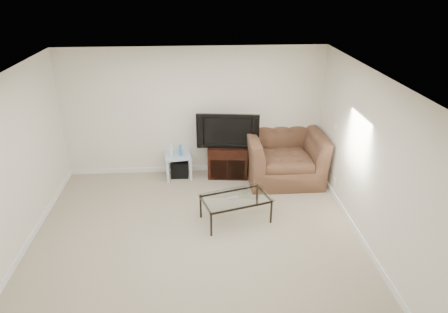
{
  "coord_description": "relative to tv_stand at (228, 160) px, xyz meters",
  "views": [
    {
      "loc": [
        0.08,
        -4.83,
        3.72
      ],
      "look_at": [
        0.5,
        1.2,
        0.9
      ],
      "focal_mm": 32.0,
      "sensor_mm": 36.0,
      "label": 1
    }
  ],
  "objects": [
    {
      "name": "floor",
      "position": [
        -0.65,
        -2.28,
        -0.32
      ],
      "size": [
        5.0,
        5.0,
        0.0
      ],
      "primitive_type": "plane",
      "color": "tan",
      "rests_on": "ground"
    },
    {
      "name": "game_case",
      "position": [
        -0.93,
        -0.01,
        0.25
      ],
      "size": [
        0.05,
        0.14,
        0.19
      ],
      "primitive_type": "cube",
      "rotation": [
        0.0,
        0.0,
        -0.03
      ],
      "color": "#337FCC",
      "rests_on": "side_table"
    },
    {
      "name": "game_console",
      "position": [
        -1.1,
        -0.03,
        0.26
      ],
      "size": [
        0.06,
        0.16,
        0.22
      ],
      "primitive_type": "cube",
      "rotation": [
        0.0,
        0.0,
        0.06
      ],
      "color": "white",
      "rests_on": "side_table"
    },
    {
      "name": "plate_right_outlet",
      "position": [
        1.84,
        -0.98,
        -0.02
      ],
      "size": [
        0.02,
        0.08,
        0.12
      ],
      "primitive_type": "cube",
      "color": "white",
      "rests_on": "wall_right"
    },
    {
      "name": "side_table",
      "position": [
        -0.99,
        0.0,
        -0.08
      ],
      "size": [
        0.55,
        0.55,
        0.47
      ],
      "primitive_type": null,
      "rotation": [
        0.0,
        0.0,
        0.13
      ],
      "color": "silver",
      "rests_on": "floor"
    },
    {
      "name": "wall_left",
      "position": [
        -3.15,
        -2.28,
        0.93
      ],
      "size": [
        0.02,
        5.0,
        2.5
      ],
      "primitive_type": "cube",
      "color": "silver",
      "rests_on": "ground"
    },
    {
      "name": "coffee_table",
      "position": [
        -0.0,
        -1.63,
        -0.11
      ],
      "size": [
        1.22,
        0.9,
        0.43
      ],
      "primitive_type": null,
      "rotation": [
        0.0,
        0.0,
        0.28
      ],
      "color": "black",
      "rests_on": "floor"
    },
    {
      "name": "wall_back",
      "position": [
        -0.65,
        0.22,
        0.93
      ],
      "size": [
        5.0,
        0.02,
        2.5
      ],
      "primitive_type": "cube",
      "color": "silver",
      "rests_on": "ground"
    },
    {
      "name": "plate_back",
      "position": [
        -2.05,
        0.21,
        0.93
      ],
      "size": [
        0.12,
        0.02,
        0.12
      ],
      "primitive_type": "cube",
      "color": "white",
      "rests_on": "wall_back"
    },
    {
      "name": "dvd_player",
      "position": [
        -0.0,
        -0.04,
        0.21
      ],
      "size": [
        0.41,
        0.31,
        0.05
      ],
      "primitive_type": "cube",
      "rotation": [
        0.0,
        0.0,
        -0.1
      ],
      "color": "black",
      "rests_on": "tv_stand"
    },
    {
      "name": "remote",
      "position": [
        -0.05,
        -1.66,
        0.12
      ],
      "size": [
        0.18,
        0.08,
        0.02
      ],
      "primitive_type": "cube",
      "rotation": [
        0.0,
        0.0,
        0.23
      ],
      "color": "#B2B2B7",
      "rests_on": "coffee_table"
    },
    {
      "name": "ceiling",
      "position": [
        -0.65,
        -2.28,
        2.18
      ],
      "size": [
        5.0,
        5.0,
        0.0
      ],
      "primitive_type": "plane",
      "color": "white",
      "rests_on": "ground"
    },
    {
      "name": "subwoofer",
      "position": [
        -0.96,
        0.02,
        -0.15
      ],
      "size": [
        0.34,
        0.34,
        0.33
      ],
      "primitive_type": "cube",
      "rotation": [
        0.0,
        0.0,
        -0.02
      ],
      "color": "black",
      "rests_on": "floor"
    },
    {
      "name": "recliner",
      "position": [
        1.07,
        -0.23,
        0.32
      ],
      "size": [
        1.46,
        0.95,
        1.27
      ],
      "primitive_type": "imported",
      "rotation": [
        0.0,
        0.0,
        -0.0
      ],
      "color": "brown",
      "rests_on": "floor"
    },
    {
      "name": "tv_stand",
      "position": [
        0.0,
        0.0,
        0.0
      ],
      "size": [
        0.82,
        0.61,
        0.64
      ],
      "primitive_type": null,
      "rotation": [
        0.0,
        0.0,
        -0.1
      ],
      "color": "black",
      "rests_on": "floor"
    },
    {
      "name": "television",
      "position": [
        -0.0,
        -0.03,
        0.66
      ],
      "size": [
        1.12,
        0.35,
        0.68
      ],
      "primitive_type": "imported",
      "rotation": [
        0.0,
        0.0,
        -0.12
      ],
      "color": "black",
      "rests_on": "tv_stand"
    },
    {
      "name": "plate_right_switch",
      "position": [
        1.84,
        -0.68,
        0.93
      ],
      "size": [
        0.02,
        0.09,
        0.13
      ],
      "primitive_type": "cube",
      "color": "white",
      "rests_on": "wall_right"
    },
    {
      "name": "wall_right",
      "position": [
        1.85,
        -2.28,
        0.93
      ],
      "size": [
        0.02,
        5.0,
        2.5
      ],
      "primitive_type": "cube",
      "color": "silver",
      "rests_on": "ground"
    }
  ]
}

